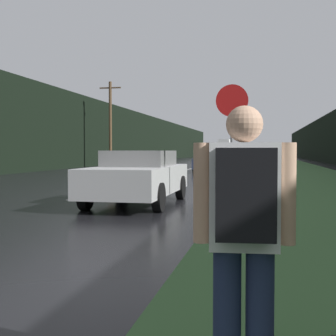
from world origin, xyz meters
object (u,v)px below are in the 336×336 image
at_px(car_passing_far, 212,161).
at_px(delivery_truck, 225,148).
at_px(car_passing_near, 138,176).
at_px(stop_sign, 232,131).
at_px(hitchhiker_with_backpack, 244,231).

height_order(car_passing_far, delivery_truck, delivery_truck).
bearing_deg(car_passing_near, delivery_truck, -87.03).
distance_m(stop_sign, delivery_truck, 85.82).
relative_size(stop_sign, delivery_truck, 0.36).
bearing_deg(stop_sign, delivery_truck, 94.60).
xyz_separation_m(stop_sign, delivery_truck, (-6.88, 85.55, 0.07)).
height_order(hitchhiker_with_backpack, car_passing_far, hitchhiker_with_backpack).
bearing_deg(hitchhiker_with_backpack, stop_sign, 89.92).
distance_m(car_passing_far, delivery_truck, 66.86).
relative_size(car_passing_far, delivery_truck, 0.57).
bearing_deg(delivery_truck, car_passing_near, -87.03).
height_order(car_passing_near, car_passing_far, car_passing_far).
height_order(stop_sign, car_passing_near, stop_sign).
distance_m(stop_sign, hitchhiker_with_backpack, 8.45).
xyz_separation_m(stop_sign, car_passing_near, (-2.49, 0.82, -1.12)).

